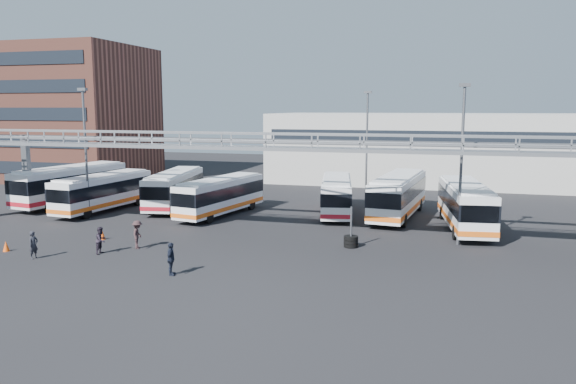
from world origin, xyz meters
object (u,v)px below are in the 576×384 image
(bus_2, at_px, (175,188))
(bus_5, at_px, (336,194))
(light_pole_back, at_px, (367,140))
(bus_7, at_px, (465,204))
(pedestrian_a, at_px, (34,245))
(pedestrian_d, at_px, (171,259))
(pedestrian_b, at_px, (101,240))
(bus_1, at_px, (103,191))
(tire_stack, at_px, (351,240))
(cone_right, at_px, (102,234))
(light_pole_left, at_px, (86,146))
(bus_6, at_px, (398,194))
(pedestrian_c, at_px, (138,235))
(light_pole_mid, at_px, (462,156))
(bus_0, at_px, (71,183))
(cone_left, at_px, (6,246))
(bus_3, at_px, (221,195))

(bus_2, height_order, bus_5, bus_2)
(light_pole_back, relative_size, bus_7, 0.91)
(pedestrian_a, bearing_deg, pedestrian_d, -86.37)
(pedestrian_b, height_order, pedestrian_d, pedestrian_d)
(bus_1, bearing_deg, tire_stack, -10.51)
(bus_2, bearing_deg, cone_right, -95.52)
(light_pole_left, height_order, tire_stack, light_pole_left)
(bus_6, bearing_deg, pedestrian_c, -129.14)
(bus_2, relative_size, tire_stack, 4.14)
(light_pole_back, bearing_deg, bus_5, -101.86)
(bus_2, xyz_separation_m, pedestrian_d, (9.10, -18.31, -0.88))
(bus_2, height_order, pedestrian_c, bus_2)
(tire_stack, bearing_deg, light_pole_mid, 21.02)
(bus_0, bearing_deg, cone_left, -57.38)
(bus_5, bearing_deg, bus_1, -179.06)
(light_pole_left, distance_m, bus_1, 5.14)
(bus_3, height_order, bus_6, bus_6)
(pedestrian_a, distance_m, tire_stack, 18.98)
(light_pole_mid, height_order, bus_6, light_pole_mid)
(bus_5, bearing_deg, light_pole_mid, -50.84)
(light_pole_mid, xyz_separation_m, cone_left, (-26.70, -9.24, -5.41))
(light_pole_left, height_order, bus_1, light_pole_left)
(pedestrian_a, distance_m, pedestrian_c, 5.93)
(bus_2, relative_size, bus_7, 0.95)
(bus_6, bearing_deg, bus_2, -171.28)
(bus_6, bearing_deg, bus_0, -169.79)
(pedestrian_b, distance_m, pedestrian_c, 2.24)
(bus_0, xyz_separation_m, bus_3, (14.94, -1.05, -0.25))
(light_pole_left, relative_size, light_pole_mid, 1.00)
(pedestrian_d, bearing_deg, bus_5, -28.44)
(light_pole_left, xyz_separation_m, pedestrian_c, (8.72, -7.43, -4.84))
(light_pole_mid, distance_m, bus_1, 29.33)
(bus_1, relative_size, bus_2, 0.98)
(light_pole_left, bearing_deg, cone_right, -49.06)
(light_pole_back, relative_size, tire_stack, 3.94)
(bus_5, bearing_deg, cone_left, -145.39)
(light_pole_mid, relative_size, tire_stack, 3.94)
(light_pole_mid, height_order, light_pole_back, same)
(pedestrian_d, bearing_deg, bus_7, -56.79)
(tire_stack, bearing_deg, cone_left, -161.53)
(bus_3, bearing_deg, pedestrian_a, -98.65)
(pedestrian_b, bearing_deg, light_pole_back, -29.97)
(bus_1, bearing_deg, cone_right, -50.81)
(light_pole_back, distance_m, pedestrian_d, 27.26)
(pedestrian_b, height_order, cone_right, pedestrian_b)
(bus_6, bearing_deg, pedestrian_b, -128.70)
(light_pole_back, distance_m, bus_0, 27.17)
(light_pole_back, bearing_deg, bus_1, -152.40)
(light_pole_mid, bearing_deg, pedestrian_c, -161.55)
(bus_5, bearing_deg, pedestrian_c, -134.61)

